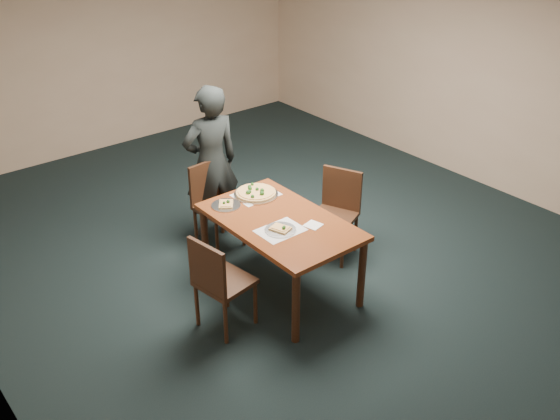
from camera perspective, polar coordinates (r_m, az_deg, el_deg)
ground at (r=6.51m, az=1.47°, el=-4.39°), size 8.00×8.00×0.00m
room_shell at (r=5.75m, az=1.69°, el=10.29°), size 8.00×8.00×8.00m
dining_table at (r=5.72m, az=0.00°, el=-1.68°), size 0.90×1.50×0.75m
chair_far at (r=6.55m, az=-6.08°, el=0.92°), size 0.45×0.45×0.91m
chair_left at (r=5.31m, az=-5.69°, el=-6.36°), size 0.48×0.48×0.91m
chair_right at (r=6.38m, az=5.23°, el=0.17°), size 0.55×0.55×0.91m
diner at (r=6.60m, az=-6.31°, el=4.29°), size 0.66×0.48×1.69m
placemat_main at (r=6.11m, az=-2.21°, el=1.40°), size 0.42×0.32×0.00m
placemat_near at (r=5.51m, az=0.04°, el=-1.87°), size 0.40×0.30×0.00m
pizza_pan at (r=6.10m, az=-2.22°, el=1.58°), size 0.43×0.43×0.08m
slice_plate_near at (r=5.50m, az=0.05°, el=-1.76°), size 0.28×0.28×0.06m
slice_plate_far at (r=5.93m, az=-4.96°, el=0.49°), size 0.28×0.28×0.06m
napkin at (r=5.59m, az=3.05°, el=-1.39°), size 0.17×0.17×0.01m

